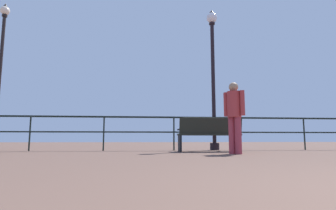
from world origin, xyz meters
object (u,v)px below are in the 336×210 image
object	(u,v)px
lamppost_center	(213,66)
seagull_on_rail	(230,114)
lamppost_left	(0,66)
bench_near_left	(210,132)
person_by_bench	(234,112)

from	to	relation	value
lamppost_center	seagull_on_rail	distance (m)	1.69
lamppost_left	lamppost_center	xyz separation A→B (m)	(6.55, 0.00, 0.18)
lamppost_left	seagull_on_rail	distance (m)	7.15
bench_near_left	lamppost_center	bearing A→B (deg)	68.66
bench_near_left	lamppost_center	distance (m)	2.48
bench_near_left	lamppost_left	xyz separation A→B (m)	(-6.13, 1.08, 2.01)
lamppost_left	lamppost_center	size ratio (longest dim) A/B	0.98
bench_near_left	lamppost_left	world-z (taller)	lamppost_left
person_by_bench	lamppost_center	bearing A→B (deg)	86.44
lamppost_center	seagull_on_rail	size ratio (longest dim) A/B	11.84
lamppost_left	seagull_on_rail	bearing A→B (deg)	-1.72
person_by_bench	seagull_on_rail	xyz separation A→B (m)	(0.59, 2.06, 0.15)
lamppost_center	person_by_bench	distance (m)	2.88
bench_near_left	person_by_bench	world-z (taller)	person_by_bench
seagull_on_rail	person_by_bench	bearing A→B (deg)	-106.10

